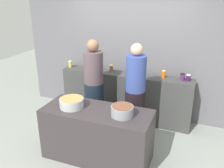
% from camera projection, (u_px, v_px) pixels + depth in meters
% --- Properties ---
extents(ground, '(12.00, 12.00, 0.00)m').
position_uv_depth(ground, '(105.00, 146.00, 4.27)').
color(ground, gray).
extents(storefront_wall, '(4.80, 0.12, 3.00)m').
position_uv_depth(storefront_wall, '(131.00, 46.00, 4.99)').
color(storefront_wall, slate).
rests_on(storefront_wall, ground).
extents(display_shelf, '(2.70, 0.36, 1.00)m').
position_uv_depth(display_shelf, '(125.00, 97.00, 5.05)').
color(display_shelf, '#3C3D3C').
rests_on(display_shelf, ground).
extents(prep_table, '(1.70, 0.70, 0.85)m').
position_uv_depth(prep_table, '(97.00, 134.00, 3.86)').
color(prep_table, '#363032').
rests_on(prep_table, ground).
extents(preserve_jar_0, '(0.07, 0.07, 0.14)m').
position_uv_depth(preserve_jar_0, '(70.00, 64.00, 5.27)').
color(preserve_jar_0, gold).
rests_on(preserve_jar_0, display_shelf).
extents(preserve_jar_1, '(0.07, 0.07, 0.11)m').
position_uv_depth(preserve_jar_1, '(86.00, 66.00, 5.20)').
color(preserve_jar_1, brown).
rests_on(preserve_jar_1, display_shelf).
extents(preserve_jar_2, '(0.09, 0.09, 0.15)m').
position_uv_depth(preserve_jar_2, '(90.00, 67.00, 5.08)').
color(preserve_jar_2, '#1F5E30').
rests_on(preserve_jar_2, display_shelf).
extents(preserve_jar_3, '(0.07, 0.07, 0.13)m').
position_uv_depth(preserve_jar_3, '(97.00, 67.00, 5.05)').
color(preserve_jar_3, '#62901D').
rests_on(preserve_jar_3, display_shelf).
extents(preserve_jar_4, '(0.08, 0.08, 0.14)m').
position_uv_depth(preserve_jar_4, '(111.00, 68.00, 4.96)').
color(preserve_jar_4, brown).
rests_on(preserve_jar_4, display_shelf).
extents(preserve_jar_5, '(0.08, 0.08, 0.12)m').
position_uv_depth(preserve_jar_5, '(135.00, 71.00, 4.84)').
color(preserve_jar_5, yellow).
rests_on(preserve_jar_5, display_shelf).
extents(preserve_jar_6, '(0.08, 0.08, 0.14)m').
position_uv_depth(preserve_jar_6, '(164.00, 74.00, 4.63)').
color(preserve_jar_6, '#E35E0B').
rests_on(preserve_jar_6, display_shelf).
extents(preserve_jar_7, '(0.09, 0.09, 0.13)m').
position_uv_depth(preserve_jar_7, '(182.00, 77.00, 4.49)').
color(preserve_jar_7, '#582757').
rests_on(preserve_jar_7, display_shelf).
extents(preserve_jar_8, '(0.08, 0.08, 0.12)m').
position_uv_depth(preserve_jar_8, '(188.00, 78.00, 4.48)').
color(preserve_jar_8, '#43164E').
rests_on(preserve_jar_8, display_shelf).
extents(cooking_pot_left, '(0.37, 0.37, 0.15)m').
position_uv_depth(cooking_pot_left, '(72.00, 103.00, 3.78)').
color(cooking_pot_left, '#B7B7BC').
rests_on(cooking_pot_left, prep_table).
extents(cooking_pot_center, '(0.33, 0.33, 0.16)m').
position_uv_depth(cooking_pot_center, '(122.00, 111.00, 3.52)').
color(cooking_pot_center, gray).
rests_on(cooking_pot_center, prep_table).
extents(cook_with_tongs, '(0.37, 0.37, 1.77)m').
position_uv_depth(cook_with_tongs, '(94.00, 91.00, 4.56)').
color(cook_with_tongs, '#16212D').
rests_on(cook_with_tongs, ground).
extents(cook_in_cap, '(0.35, 0.35, 1.79)m').
position_uv_depth(cook_in_cap, '(135.00, 100.00, 4.14)').
color(cook_in_cap, black).
rests_on(cook_in_cap, ground).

